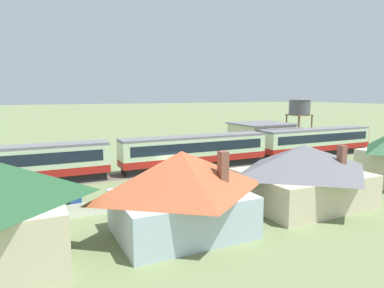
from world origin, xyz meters
name	(u,v)px	position (x,y,z in m)	size (l,w,h in m)	color
ground_plane	(169,175)	(0.00, 0.00, 0.00)	(600.00, 600.00, 0.00)	#707F51
passenger_train	(198,150)	(4.56, 1.90, 2.25)	(59.39, 3.01, 4.05)	#AD1E19
railway_track	(199,168)	(4.81, 1.90, 0.01)	(134.60, 3.60, 0.04)	#665B51
station_building	(261,135)	(22.47, 12.75, 2.09)	(9.42, 9.88, 4.13)	beige
water_tower	(300,107)	(32.05, 13.83, 6.73)	(4.08, 4.08, 8.52)	brown
cottage_terracotta_roof	(182,191)	(-5.42, -15.47, 2.84)	(9.04, 6.78, 5.46)	silver
cottage_grey_roof	(303,173)	(6.08, -14.31, 2.57)	(10.29, 8.20, 4.95)	beige
picket_fence_front	(226,190)	(1.62, -9.53, 0.53)	(49.13, 0.06, 1.05)	white
parked_car_green	(275,170)	(10.82, -5.22, 0.62)	(2.35, 4.70, 1.31)	#287A38
parked_car_blue	(50,198)	(-12.81, -5.57, 0.63)	(4.89, 2.27, 1.31)	#284CA8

